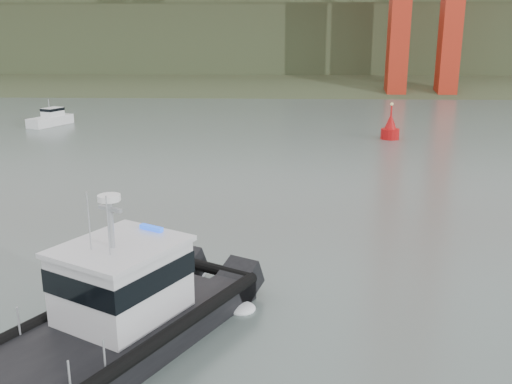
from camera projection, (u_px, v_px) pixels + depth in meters
ground at (293, 322)px, 20.37m from camera, size 400.00×400.00×0.00m
headlands at (282, 45)px, 139.21m from camera, size 500.00×105.36×27.12m
patrol_boat at (116, 310)px, 18.37m from camera, size 8.90×11.66×5.38m
motorboat at (51, 119)px, 63.33m from camera, size 3.75×5.75×3.01m
nav_buoy at (390, 129)px, 55.09m from camera, size 1.79×1.79×3.72m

